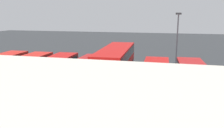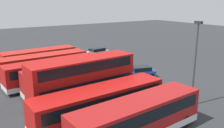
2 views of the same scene
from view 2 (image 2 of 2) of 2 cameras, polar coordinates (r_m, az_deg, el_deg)
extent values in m
plane|color=#2D3033|center=(32.02, 7.23, -2.99)|extent=(140.00, 140.00, 0.00)
cube|color=#A51919|center=(17.64, 6.23, -12.47)|extent=(3.18, 10.71, 2.60)
cube|color=black|center=(17.37, 6.28, -10.71)|extent=(3.19, 9.92, 0.90)
cube|color=black|center=(21.12, 16.94, -6.55)|extent=(2.25, 0.19, 1.10)
cylinder|color=black|center=(21.37, 11.81, -10.91)|extent=(0.37, 1.12, 1.10)
cylinder|color=black|center=(20.14, 16.73, -12.92)|extent=(0.37, 1.12, 1.10)
cube|color=#B71411|center=(19.78, -2.67, -9.26)|extent=(2.93, 11.52, 2.60)
cube|color=silver|center=(20.22, -2.63, -11.91)|extent=(2.98, 11.56, 0.55)
cube|color=black|center=(19.54, -2.69, -7.65)|extent=(2.97, 10.72, 0.90)
cube|color=black|center=(22.96, 9.47, -4.37)|extent=(2.25, 0.14, 1.10)
cylinder|color=black|center=(23.42, 4.83, -8.28)|extent=(0.34, 1.11, 1.10)
cylinder|color=black|center=(21.91, 8.69, -10.09)|extent=(0.34, 1.11, 1.10)
cylinder|color=black|center=(19.49, -15.56, -13.81)|extent=(0.34, 1.11, 1.10)
cube|color=#B71411|center=(22.87, -6.84, -3.82)|extent=(3.11, 10.37, 4.20)
cube|color=silver|center=(23.51, -6.71, -8.04)|extent=(3.15, 10.41, 0.55)
cube|color=black|center=(22.93, -6.83, -4.29)|extent=(3.13, 9.57, 0.90)
cube|color=black|center=(22.44, -6.96, -0.18)|extent=(3.13, 9.57, 0.90)
cube|color=black|center=(25.75, 3.13, -2.07)|extent=(2.25, 0.18, 1.10)
cylinder|color=black|center=(26.30, -0.90, -5.59)|extent=(0.36, 1.11, 1.10)
cylinder|color=black|center=(24.63, 2.19, -7.05)|extent=(0.36, 1.11, 1.10)
cylinder|color=black|center=(23.06, -16.26, -9.23)|extent=(0.36, 1.11, 1.10)
cylinder|color=black|center=(21.14, -14.03, -11.34)|extent=(0.36, 1.11, 1.10)
cube|color=#A51919|center=(26.30, -9.60, -3.27)|extent=(2.78, 10.22, 2.60)
cube|color=silver|center=(26.63, -9.50, -5.37)|extent=(2.82, 10.26, 0.55)
cube|color=black|center=(26.12, -9.65, -2.02)|extent=(2.82, 9.42, 0.90)
cube|color=black|center=(28.57, -0.37, -0.35)|extent=(2.25, 0.11, 1.10)
cylinder|color=black|center=(29.22, -3.93, -3.51)|extent=(0.32, 1.11, 1.10)
cylinder|color=black|center=(27.42, -1.50, -4.73)|extent=(0.32, 1.11, 1.10)
cylinder|color=black|center=(26.44, -17.82, -6.22)|extent=(0.32, 1.11, 1.10)
cylinder|color=black|center=(24.43, -16.20, -7.85)|extent=(0.32, 1.11, 1.10)
cube|color=#B71411|center=(29.47, -13.35, -1.49)|extent=(3.22, 11.79, 2.60)
cube|color=silver|center=(29.77, -13.23, -3.39)|extent=(3.26, 11.83, 0.55)
cube|color=black|center=(29.32, -13.42, -0.37)|extent=(3.23, 11.00, 0.90)
cube|color=black|center=(32.00, -3.80, 1.27)|extent=(2.25, 0.19, 1.10)
cylinder|color=black|center=(32.65, -6.93, -1.62)|extent=(0.36, 1.12, 1.10)
cylinder|color=black|center=(30.80, -4.82, -2.57)|extent=(0.36, 1.12, 1.10)
cylinder|color=black|center=(29.47, -22.03, -4.44)|extent=(0.36, 1.12, 1.10)
cylinder|color=black|center=(27.41, -20.76, -5.73)|extent=(0.36, 1.12, 1.10)
cube|color=red|center=(32.66, -15.83, -0.07)|extent=(2.87, 11.44, 2.60)
cube|color=silver|center=(32.93, -15.70, -1.80)|extent=(2.91, 11.49, 0.55)
cube|color=black|center=(32.52, -15.90, 0.95)|extent=(2.91, 10.65, 0.90)
cube|color=black|center=(34.75, -7.01, 2.27)|extent=(2.25, 0.12, 1.10)
cylinder|color=black|center=(35.51, -9.82, -0.39)|extent=(0.33, 1.11, 1.10)
cylinder|color=black|center=(33.56, -8.15, -1.21)|extent=(0.33, 1.11, 1.10)
cylinder|color=black|center=(32.94, -23.39, -2.61)|extent=(0.33, 1.11, 1.10)
cylinder|color=black|center=(30.82, -22.48, -3.66)|extent=(0.33, 1.11, 1.10)
cube|color=red|center=(36.13, -16.73, 1.26)|extent=(3.13, 10.42, 2.60)
cube|color=silver|center=(36.38, -16.61, -0.31)|extent=(3.17, 10.46, 0.55)
cube|color=black|center=(36.01, -16.80, 2.19)|extent=(3.14, 9.62, 0.90)
cube|color=black|center=(38.03, -9.49, 3.26)|extent=(2.25, 0.19, 1.10)
cylinder|color=black|center=(38.78, -12.03, 0.78)|extent=(0.36, 1.12, 1.10)
cylinder|color=black|center=(36.80, -10.53, 0.11)|extent=(0.36, 1.12, 1.10)
cylinder|color=black|center=(36.41, -22.74, -0.97)|extent=(0.36, 1.12, 1.10)
cylinder|color=black|center=(34.30, -21.78, -1.79)|extent=(0.36, 1.12, 1.10)
cube|color=silver|center=(43.63, -3.71, 2.60)|extent=(2.25, 4.63, 0.70)
cube|color=black|center=(43.62, -3.51, 3.44)|extent=(1.91, 2.84, 0.55)
cylinder|color=black|center=(42.11, -4.87, 1.84)|extent=(0.29, 0.66, 0.64)
cylinder|color=black|center=(43.41, -6.08, 2.20)|extent=(0.29, 0.66, 0.64)
cylinder|color=black|center=(44.01, -1.37, 2.45)|extent=(0.29, 0.66, 0.64)
cylinder|color=black|center=(45.25, -2.63, 2.78)|extent=(0.29, 0.66, 0.64)
cube|color=#1E479E|center=(31.65, 6.49, -2.17)|extent=(2.89, 4.33, 0.70)
cube|color=black|center=(31.55, 6.86, -1.05)|extent=(2.27, 2.76, 0.55)
cylinder|color=black|center=(30.50, 4.65, -3.19)|extent=(0.40, 0.68, 0.64)
cylinder|color=black|center=(31.93, 3.62, -2.35)|extent=(0.40, 0.68, 0.64)
cylinder|color=black|center=(31.58, 9.37, -2.72)|extent=(0.40, 0.68, 0.64)
cylinder|color=black|center=(32.96, 8.16, -1.92)|extent=(0.40, 0.68, 0.64)
cylinder|color=#38383D|center=(23.37, 18.93, -0.55)|extent=(0.16, 0.16, 7.70)
cube|color=#262628|center=(22.70, 19.77, 9.24)|extent=(0.70, 0.30, 0.24)
camera|label=1|loc=(18.94, -73.97, -1.87)|focal=37.90mm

